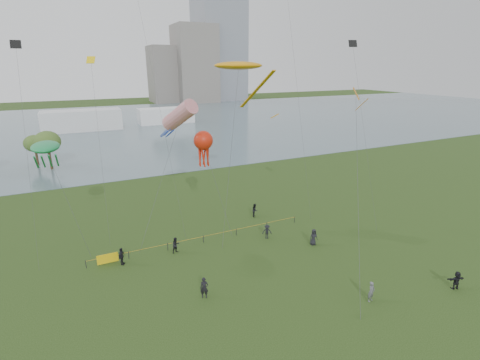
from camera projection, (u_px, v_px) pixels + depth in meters
name	position (u px, v px, depth m)	size (l,w,h in m)	color
ground_plane	(293.00, 310.00, 27.90)	(400.00, 400.00, 0.00)	#1D3310
lake	(123.00, 125.00, 113.70)	(400.00, 120.00, 0.08)	slate
building_mid	(195.00, 64.00, 179.57)	(20.00, 20.00, 38.00)	slate
building_low	(166.00, 74.00, 180.62)	(16.00, 18.00, 28.00)	slate
pavilion_left	(82.00, 120.00, 103.61)	(22.00, 8.00, 6.00)	silver
pavilion_right	(166.00, 116.00, 116.88)	(18.00, 7.00, 5.00)	white
fence	(147.00, 250.00, 35.82)	(24.07, 0.07, 1.05)	black
kite_flyer	(371.00, 292.00, 28.69)	(0.65, 0.43, 1.79)	#575A5E
spectator_a	(176.00, 245.00, 36.16)	(0.84, 0.65, 1.72)	black
spectator_b	(267.00, 232.00, 39.15)	(1.08, 0.62, 1.67)	black
spectator_c	(122.00, 256.00, 33.98)	(1.05, 0.44, 1.78)	black
spectator_d	(314.00, 237.00, 37.75)	(0.89, 0.58, 1.83)	black
spectator_e	(456.00, 280.00, 30.28)	(1.57, 0.50, 1.69)	black
spectator_f	(204.00, 288.00, 29.11)	(0.68, 0.45, 1.87)	black
spectator_g	(255.00, 210.00, 44.90)	(0.83, 0.65, 1.72)	black
kite_stingray	(239.00, 66.00, 38.01)	(7.36, 10.23, 19.08)	#3F3F42
kite_windsock	(180.00, 115.00, 37.49)	(7.91, 6.04, 15.41)	#3F3F42
kite_creature	(45.00, 147.00, 32.12)	(3.68, 4.70, 11.93)	#3F3F42
kite_octopus	(203.00, 141.00, 38.34)	(3.10, 4.30, 11.85)	#3F3F42
kite_delta	(357.00, 104.00, 34.30)	(8.72, 12.15, 16.58)	#3F3F42
small_kites	(150.00, 27.00, 34.46)	(40.45, 12.38, 9.72)	yellow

